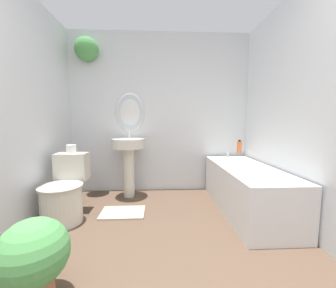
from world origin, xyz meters
The scene contains 10 objects.
wall_back centered at (-0.10, 2.71, 1.28)m, with size 2.81×0.33×2.40m.
wall_left centered at (-1.37, 1.35, 1.20)m, with size 0.06×2.82×2.40m.
wall_right centered at (1.37, 1.35, 1.20)m, with size 0.06×2.82×2.40m.
toilet centered at (-1.06, 1.75, 0.29)m, with size 0.44×0.64×0.71m.
pedestal_sink centered at (-0.46, 2.43, 0.61)m, with size 0.46×0.46×0.94m.
bathtub centered at (1.02, 1.88, 0.28)m, with size 0.61×1.54×0.62m.
shampoo_bottle centered at (1.17, 2.49, 0.70)m, with size 0.07×0.07×0.19m.
potted_plant centered at (-0.76, 0.67, 0.30)m, with size 0.39×0.39×0.52m.
bath_mat centered at (-0.46, 1.86, 0.01)m, with size 0.51×0.35×0.02m.
toilet_paper_roll centered at (-1.06, 1.98, 0.76)m, with size 0.11×0.11×0.10m.
Camera 1 is at (-0.04, -0.48, 1.07)m, focal length 22.00 mm.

